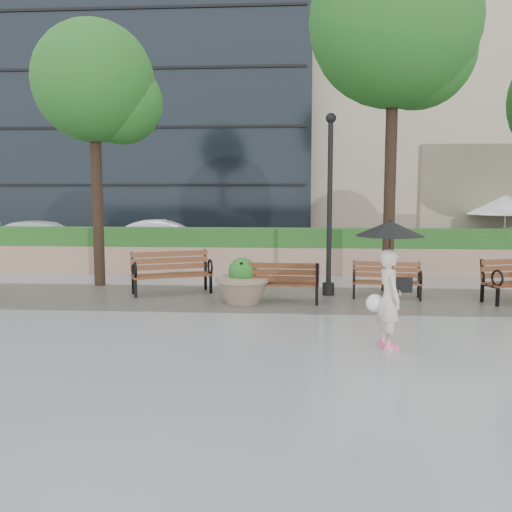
# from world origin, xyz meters

# --- Properties ---
(ground) EXTENTS (100.00, 100.00, 0.00)m
(ground) POSITION_xyz_m (0.00, 0.00, 0.00)
(ground) COLOR gray
(ground) RESTS_ON ground
(cobble_strip) EXTENTS (28.00, 3.20, 0.01)m
(cobble_strip) POSITION_xyz_m (0.00, 3.00, 0.01)
(cobble_strip) COLOR #383330
(cobble_strip) RESTS_ON ground
(hedge_wall) EXTENTS (24.00, 0.80, 1.35)m
(hedge_wall) POSITION_xyz_m (0.00, 7.00, 0.66)
(hedge_wall) COLOR #9A7963
(hedge_wall) RESTS_ON ground
(asphalt_street) EXTENTS (40.00, 7.00, 0.00)m
(asphalt_street) POSITION_xyz_m (0.00, 11.00, 0.00)
(asphalt_street) COLOR black
(asphalt_street) RESTS_ON ground
(bldg_glass) EXTENTS (20.00, 10.00, 25.00)m
(bldg_glass) POSITION_xyz_m (-9.00, 22.00, 12.50)
(bldg_glass) COLOR black
(bldg_glass) RESTS_ON ground
(bldg_stone) EXTENTS (18.00, 10.00, 20.00)m
(bldg_stone) POSITION_xyz_m (10.00, 23.00, 10.00)
(bldg_stone) COLOR tan
(bldg_stone) RESTS_ON ground
(bench_1) EXTENTS (2.01, 1.41, 1.01)m
(bench_1) POSITION_xyz_m (-2.64, 3.43, 0.30)
(bench_1) COLOR #5A2E1A
(bench_1) RESTS_ON ground
(bench_2) EXTENTS (1.74, 0.71, 0.92)m
(bench_2) POSITION_xyz_m (-0.02, 2.53, 0.27)
(bench_2) COLOR #5A2E1A
(bench_2) RESTS_ON ground
(bench_3) EXTENTS (1.60, 0.76, 0.83)m
(bench_3) POSITION_xyz_m (2.41, 3.20, 0.25)
(bench_3) COLOR #5A2E1A
(bench_3) RESTS_ON ground
(planter_left) EXTENTS (1.21, 1.21, 1.01)m
(planter_left) POSITION_xyz_m (-0.84, 2.47, 0.40)
(planter_left) COLOR #7F6B56
(planter_left) RESTS_ON ground
(lamppost) EXTENTS (0.28, 0.28, 4.25)m
(lamppost) POSITION_xyz_m (1.11, 3.52, 1.88)
(lamppost) COLOR black
(lamppost) RESTS_ON ground
(tree_0) EXTENTS (3.18, 3.04, 6.72)m
(tree_0) POSITION_xyz_m (-4.64, 4.59, 5.05)
(tree_0) COLOR black
(tree_0) RESTS_ON ground
(tree_1) EXTENTS (4.01, 4.01, 8.42)m
(tree_1) POSITION_xyz_m (2.74, 4.26, 6.24)
(tree_1) COLOR black
(tree_1) RESTS_ON ground
(patio_umb_white) EXTENTS (2.50, 2.50, 2.30)m
(patio_umb_white) POSITION_xyz_m (7.07, 9.08, 1.99)
(patio_umb_white) COLOR black
(patio_umb_white) RESTS_ON ground
(car_left) EXTENTS (4.81, 2.23, 1.36)m
(car_left) POSITION_xyz_m (-8.64, 9.98, 0.68)
(car_left) COLOR silver
(car_left) RESTS_ON ground
(car_right) EXTENTS (4.41, 2.17, 1.39)m
(car_right) POSITION_xyz_m (-4.35, 10.35, 0.70)
(car_right) COLOR silver
(car_right) RESTS_ON ground
(pedestrian) EXTENTS (1.10, 1.10, 2.01)m
(pedestrian) POSITION_xyz_m (1.80, -0.93, 1.23)
(pedestrian) COLOR beige
(pedestrian) RESTS_ON ground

